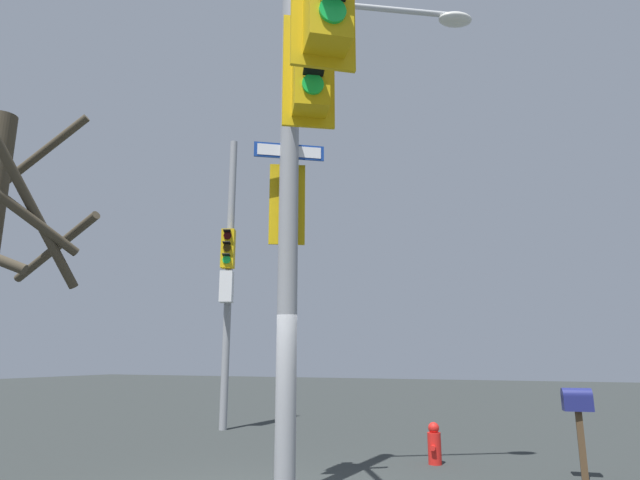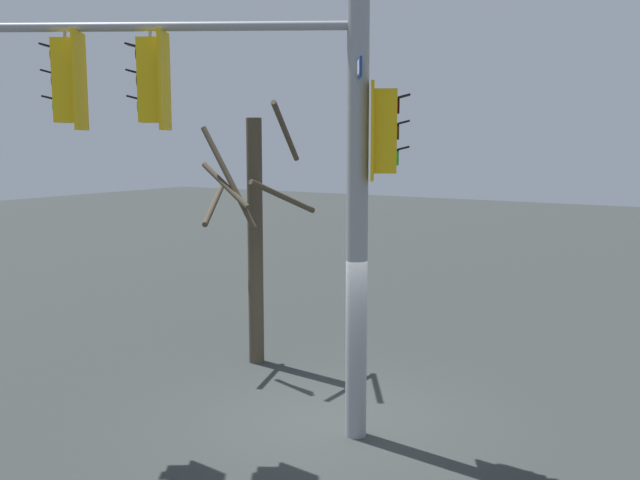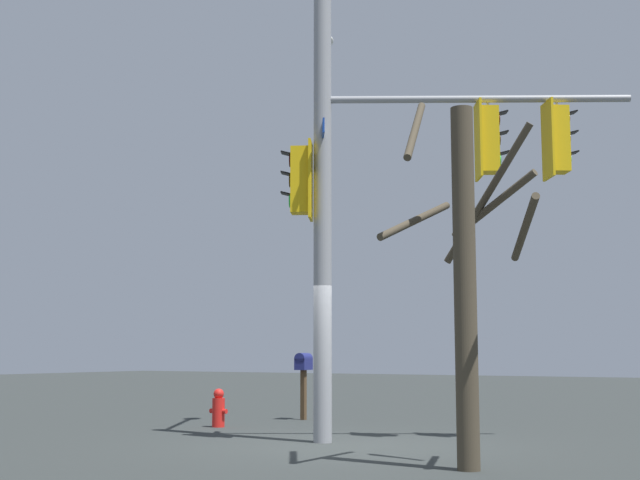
# 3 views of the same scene
# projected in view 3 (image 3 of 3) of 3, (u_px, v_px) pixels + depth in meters

# --- Properties ---
(ground_plane) EXTENTS (80.00, 80.00, 0.00)m
(ground_plane) POSITION_uv_depth(u_px,v_px,m) (341.00, 445.00, 13.65)
(ground_plane) COLOR #2C312F
(main_signal_pole_assembly) EXTENTS (6.20, 3.32, 8.08)m
(main_signal_pole_assembly) POSITION_uv_depth(u_px,v_px,m) (375.00, 163.00, 14.76)
(main_signal_pole_assembly) COLOR gray
(main_signal_pole_assembly) RESTS_ON ground
(fire_hydrant) EXTENTS (0.38, 0.24, 0.73)m
(fire_hydrant) POSITION_uv_depth(u_px,v_px,m) (218.00, 409.00, 17.02)
(fire_hydrant) COLOR red
(fire_hydrant) RESTS_ON ground
(mailbox) EXTENTS (0.29, 0.47, 1.41)m
(mailbox) POSITION_uv_depth(u_px,v_px,m) (304.00, 367.00, 18.95)
(mailbox) COLOR #4C3823
(mailbox) RESTS_ON ground
(bare_tree_behind_pole) EXTENTS (2.01, 1.85, 4.80)m
(bare_tree_behind_pole) POSITION_uv_depth(u_px,v_px,m) (466.00, 268.00, 11.12)
(bare_tree_behind_pole) COLOR #453C2D
(bare_tree_behind_pole) RESTS_ON ground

